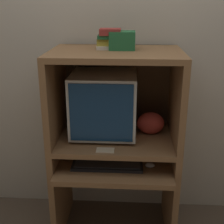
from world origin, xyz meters
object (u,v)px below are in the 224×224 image
(crt_monitor, at_px, (104,103))
(book_stack, at_px, (109,39))
(keyboard, at_px, (107,165))
(mouse, at_px, (150,165))
(snack_bag, at_px, (151,123))
(storage_box, at_px, (122,40))

(crt_monitor, height_order, book_stack, book_stack)
(crt_monitor, distance_m, keyboard, 0.42)
(mouse, distance_m, book_stack, 0.87)
(snack_bag, bearing_deg, book_stack, -178.12)
(snack_bag, relative_size, storage_box, 1.15)
(mouse, bearing_deg, crt_monitor, 150.10)
(crt_monitor, height_order, snack_bag, crt_monitor)
(book_stack, xyz_separation_m, storage_box, (0.08, -0.00, -0.01))
(snack_bag, bearing_deg, storage_box, -176.12)
(snack_bag, xyz_separation_m, book_stack, (-0.29, -0.01, 0.58))
(mouse, relative_size, book_stack, 0.41)
(mouse, height_order, storage_box, storage_box)
(snack_bag, bearing_deg, keyboard, -143.31)
(crt_monitor, bearing_deg, mouse, -29.90)
(book_stack, bearing_deg, snack_bag, 1.88)
(crt_monitor, distance_m, snack_bag, 0.36)
(keyboard, height_order, mouse, mouse)
(mouse, height_order, snack_bag, snack_bag)
(keyboard, bearing_deg, mouse, 2.50)
(storage_box, bearing_deg, book_stack, 177.00)
(crt_monitor, relative_size, snack_bag, 2.30)
(keyboard, bearing_deg, crt_monitor, 100.32)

